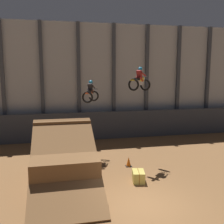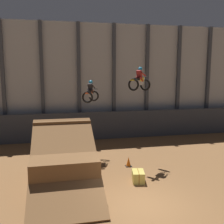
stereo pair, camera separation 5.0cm
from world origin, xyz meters
name	(u,v)px [view 2 (the right image)]	position (x,y,z in m)	size (l,w,h in m)	color
ground_plane	(143,205)	(0.00, 0.00, 0.00)	(60.00, 60.00, 0.00)	brown
arena_back_wall	(96,81)	(0.00, 12.68, 4.89)	(32.00, 0.40, 9.77)	#ADB2B7
lower_barrier	(99,126)	(0.00, 11.47, 1.17)	(31.36, 0.20, 2.34)	#383D47
dirt_ramp	(64,163)	(-3.18, 3.15, 1.04)	(3.18, 6.05, 3.10)	brown
rider_bike_left_air	(91,93)	(-1.24, 7.15, 4.28)	(1.30, 1.76, 1.45)	black
rider_bike_right_air	(140,81)	(1.50, 5.26, 5.12)	(1.64, 1.57, 1.47)	black
traffic_cone_near_ramp	(129,162)	(0.68, 4.65, 0.28)	(0.36, 0.36, 0.58)	black
hay_bale_trackside	(138,176)	(0.57, 2.40, 0.28)	(0.77, 1.00, 0.57)	#CCB751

